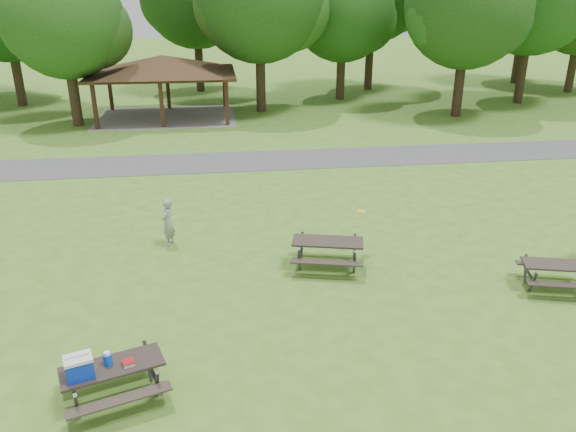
% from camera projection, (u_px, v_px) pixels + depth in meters
% --- Properties ---
extents(ground, '(160.00, 160.00, 0.00)m').
position_uv_depth(ground, '(268.00, 331.00, 13.46)').
color(ground, '#467722').
rests_on(ground, ground).
extents(asphalt_path, '(120.00, 3.20, 0.02)m').
position_uv_depth(asphalt_path, '(239.00, 161.00, 26.28)').
color(asphalt_path, '#48484A').
rests_on(asphalt_path, ground).
extents(pavilion, '(8.60, 7.01, 3.76)m').
position_uv_depth(pavilion, '(163.00, 67.00, 33.78)').
color(pavilion, '#341B13').
rests_on(pavilion, ground).
extents(tree_row_c, '(8.19, 7.80, 10.67)m').
position_uv_depth(tree_row_c, '(6.00, 3.00, 35.85)').
color(tree_row_c, '#322116').
rests_on(tree_row_c, ground).
extents(tree_row_d, '(6.93, 6.60, 9.27)m').
position_uv_depth(tree_row_d, '(65.00, 22.00, 30.80)').
color(tree_row_d, '#2F2115').
rests_on(tree_row_d, ground).
extents(tree_row_e, '(8.40, 8.00, 11.02)m').
position_uv_depth(tree_row_e, '(261.00, 0.00, 34.02)').
color(tree_row_e, black).
rests_on(tree_row_e, ground).
extents(tree_row_f, '(7.35, 7.00, 9.55)m').
position_uv_depth(tree_row_f, '(344.00, 13.00, 38.31)').
color(tree_row_f, '#322116').
rests_on(tree_row_f, ground).
extents(tree_row_g, '(7.77, 7.40, 10.25)m').
position_uv_depth(tree_row_g, '(469.00, 9.00, 32.89)').
color(tree_row_g, black).
rests_on(tree_row_g, ground).
extents(picnic_table_near, '(2.35, 2.10, 1.36)m').
position_uv_depth(picnic_table_near, '(102.00, 371.00, 10.87)').
color(picnic_table_near, black).
rests_on(picnic_table_near, ground).
extents(picnic_table_middle, '(2.36, 2.07, 0.88)m').
position_uv_depth(picnic_table_middle, '(328.00, 247.00, 16.27)').
color(picnic_table_middle, '#2C251F').
rests_on(picnic_table_middle, ground).
extents(picnic_table_far, '(2.12, 1.86, 0.78)m').
position_uv_depth(picnic_table_far, '(557.00, 270.00, 15.13)').
color(picnic_table_far, '#2D2421').
rests_on(picnic_table_far, ground).
extents(frisbee_in_flight, '(0.34, 0.34, 0.02)m').
position_uv_depth(frisbee_in_flight, '(361.00, 211.00, 16.93)').
color(frisbee_in_flight, gold).
rests_on(frisbee_in_flight, ground).
extents(frisbee_thrower, '(0.53, 0.66, 1.56)m').
position_uv_depth(frisbee_thrower, '(168.00, 222.00, 17.61)').
color(frisbee_thrower, gray).
rests_on(frisbee_thrower, ground).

